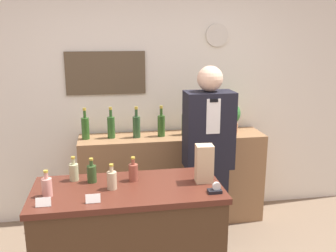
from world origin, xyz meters
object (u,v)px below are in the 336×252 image
Objects in this scene: paper_bag at (204,164)px; shopkeeper at (208,160)px; tape_dispenser at (215,189)px; potted_plant at (229,116)px.

shopkeeper is at bearing 72.05° from paper_bag.
shopkeeper is 0.98m from tape_dispenser.
shopkeeper is 0.73m from potted_plant.
paper_bag reaches higher than tape_dispenser.
potted_plant is at bearing 56.15° from shopkeeper.
shopkeeper is 6.41× the size of paper_bag.
potted_plant reaches higher than tape_dispenser.
potted_plant is 1.63m from tape_dispenser.
paper_bag is at bearing -107.95° from shopkeeper.
potted_plant is 3.66× the size of tape_dispenser.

